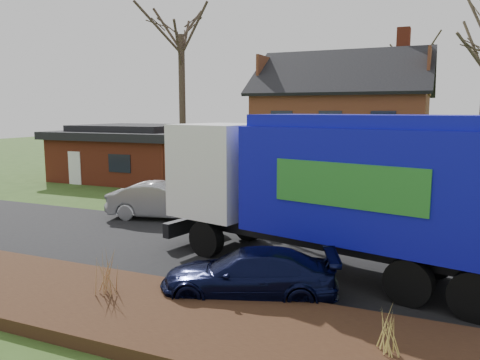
% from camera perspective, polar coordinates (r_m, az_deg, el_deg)
% --- Properties ---
extents(ground, '(120.00, 120.00, 0.00)m').
position_cam_1_polar(ground, '(16.16, -4.54, -8.34)').
color(ground, '#2F4B19').
rests_on(ground, ground).
extents(road, '(80.00, 7.00, 0.02)m').
position_cam_1_polar(road, '(16.16, -4.54, -8.31)').
color(road, black).
rests_on(road, ground).
extents(mulch_verge, '(80.00, 3.50, 0.30)m').
position_cam_1_polar(mulch_verge, '(11.96, -16.81, -14.12)').
color(mulch_verge, black).
rests_on(mulch_verge, ground).
extents(main_house, '(12.95, 8.95, 9.26)m').
position_cam_1_polar(main_house, '(28.18, 11.51, 7.01)').
color(main_house, beige).
rests_on(main_house, ground).
extents(ranch_house, '(9.80, 8.20, 3.70)m').
position_cam_1_polar(ranch_house, '(33.01, -12.58, 3.32)').
color(ranch_house, '#993A21').
rests_on(ranch_house, ground).
extents(garbage_truck, '(11.00, 5.25, 4.56)m').
position_cam_1_polar(garbage_truck, '(13.65, 11.57, -0.31)').
color(garbage_truck, black).
rests_on(garbage_truck, ground).
extents(silver_sedan, '(4.99, 2.66, 1.56)m').
position_cam_1_polar(silver_sedan, '(20.59, -9.32, -2.52)').
color(silver_sedan, '#929499').
rests_on(silver_sedan, ground).
extents(navy_wagon, '(4.72, 3.11, 1.27)m').
position_cam_1_polar(navy_wagon, '(11.83, 1.04, -11.48)').
color(navy_wagon, black).
rests_on(navy_wagon, ground).
extents(tree_front_west, '(4.14, 4.14, 12.30)m').
position_cam_1_polar(tree_front_west, '(27.61, -7.25, 19.84)').
color(tree_front_west, '#403226').
rests_on(tree_front_west, ground).
extents(tree_back, '(3.26, 3.26, 10.31)m').
position_cam_1_polar(tree_back, '(34.96, 20.50, 14.41)').
color(tree_back, '#413727').
rests_on(tree_back, ground).
extents(grass_clump_mid, '(0.38, 0.32, 1.07)m').
position_cam_1_polar(grass_clump_mid, '(11.81, -15.97, -10.80)').
color(grass_clump_mid, '#A17347').
rests_on(grass_clump_mid, mulch_verge).
extents(grass_clump_east, '(0.32, 0.27, 0.81)m').
position_cam_1_polar(grass_clump_east, '(9.32, 17.89, -17.16)').
color(grass_clump_east, tan).
rests_on(grass_clump_east, mulch_verge).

